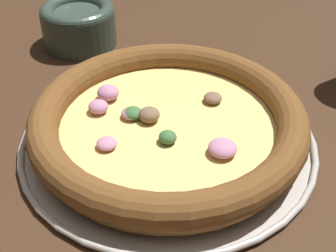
# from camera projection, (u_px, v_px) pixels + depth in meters

# --- Properties ---
(ground_plane) EXTENTS (3.00, 3.00, 0.00)m
(ground_plane) POSITION_uv_depth(u_px,v_px,m) (168.00, 143.00, 0.51)
(ground_plane) COLOR #3D2616
(pizza_tray) EXTENTS (0.32, 0.32, 0.01)m
(pizza_tray) POSITION_uv_depth(u_px,v_px,m) (168.00, 139.00, 0.51)
(pizza_tray) COLOR #B7B2A8
(pizza_tray) RESTS_ON ground_plane
(pizza) EXTENTS (0.29, 0.29, 0.04)m
(pizza) POSITION_uv_depth(u_px,v_px,m) (168.00, 122.00, 0.49)
(pizza) COLOR #BC7F42
(pizza) RESTS_ON pizza_tray
(bowl_near) EXTENTS (0.11, 0.11, 0.06)m
(bowl_near) POSITION_uv_depth(u_px,v_px,m) (79.00, 23.00, 0.67)
(bowl_near) COLOR #334238
(bowl_near) RESTS_ON ground_plane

